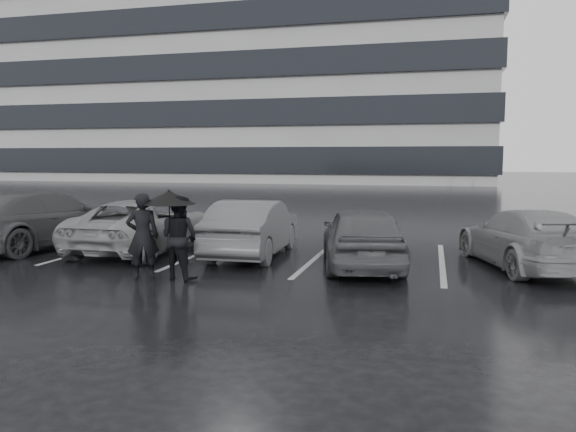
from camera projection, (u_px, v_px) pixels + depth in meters
The scene contains 11 objects.
ground at pixel (260, 278), 10.73m from camera, with size 160.00×160.00×0.00m, color black.
office_building at pixel (197, 45), 60.89m from camera, with size 61.00×26.00×29.00m.
car_main at pixel (362, 236), 11.72m from camera, with size 1.57×3.90×1.33m, color black.
car_west_a at pixel (253, 228), 13.11m from camera, with size 1.39×3.99×1.31m, color #2E2E31.
car_west_b at pixel (144, 225), 13.76m from camera, with size 2.11×4.58×1.27m, color #555558.
car_west_c at pixel (43, 219), 14.26m from camera, with size 2.05×5.04×1.46m, color black.
car_east at pixel (527, 238), 11.66m from camera, with size 1.74×4.27×1.24m, color #555558.
pedestrian_left at pixel (143, 236), 10.54m from camera, with size 0.60×0.39×1.65m, color black.
pedestrian_right at pixel (179, 237), 10.56m from camera, with size 0.77×0.60×1.59m, color black.
umbrella at pixel (169, 197), 10.51m from camera, with size 1.01×1.01×1.70m.
stall_stripes at pixel (259, 254), 13.34m from camera, with size 19.72×5.00×0.00m.
Camera 1 is at (3.15, -10.08, 2.32)m, focal length 35.00 mm.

